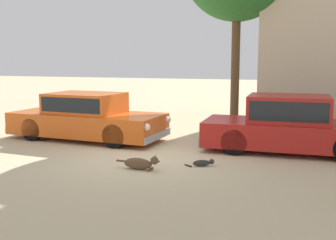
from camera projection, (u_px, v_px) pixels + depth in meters
name	position (u px, v px, depth m)	size (l,w,h in m)	color
ground_plane	(144.00, 155.00, 10.32)	(80.00, 80.00, 0.00)	#CCB78E
parked_sedan_nearest	(87.00, 116.00, 12.30)	(4.90, 2.10, 1.41)	#D15619
parked_sedan_second	(289.00, 124.00, 10.59)	(4.61, 1.90, 1.49)	#AD1E19
stray_dog_spotted	(141.00, 163.00, 8.93)	(1.07, 0.23, 0.35)	brown
stray_cat	(203.00, 163.00, 9.22)	(0.65, 0.36, 0.17)	#2D2B28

